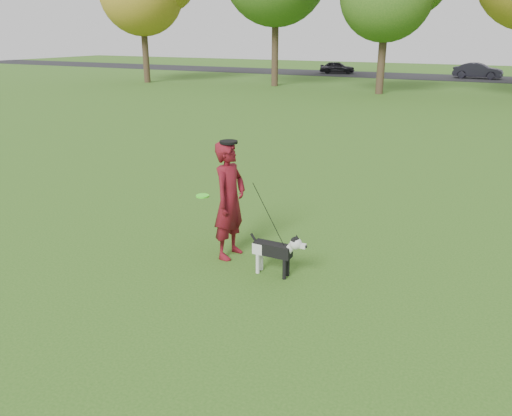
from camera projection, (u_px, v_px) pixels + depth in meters
The scene contains 7 objects.
ground at pixel (256, 261), 8.59m from camera, with size 120.00×120.00×0.00m, color #285116.
road at pixel (467, 78), 42.30m from camera, with size 120.00×7.00×0.02m, color black.
man at pixel (230, 200), 8.46m from camera, with size 0.74×0.49×2.04m, color #600D0E.
dog at pixel (277, 249), 7.93m from camera, with size 0.99×0.20×0.75m.
car_left at pixel (337, 67), 46.95m from camera, with size 1.30×3.23×1.10m, color black.
car_mid at pixel (478, 71), 41.75m from camera, with size 1.35×3.87×1.27m, color black.
man_held_items at pixel (267, 213), 7.97m from camera, with size 1.78×0.48×1.54m.
Camera 1 is at (3.50, -6.97, 3.72)m, focal length 35.00 mm.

